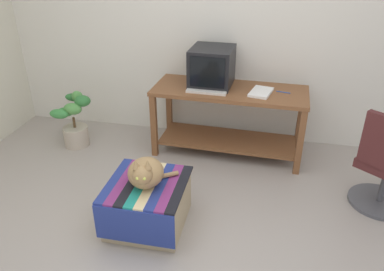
% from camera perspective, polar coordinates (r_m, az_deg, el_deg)
% --- Properties ---
extents(ground_plane, '(14.00, 14.00, 0.00)m').
position_cam_1_polar(ground_plane, '(2.96, -3.63, -17.18)').
color(ground_plane, '#9E9389').
extents(back_wall, '(8.00, 0.10, 2.60)m').
position_cam_1_polar(back_wall, '(4.18, 3.50, 16.83)').
color(back_wall, silver).
rests_on(back_wall, ground_plane).
extents(desk, '(1.58, 0.68, 0.72)m').
position_cam_1_polar(desk, '(3.96, 5.59, 3.91)').
color(desk, brown).
rests_on(desk, ground_plane).
extents(tv_monitor, '(0.44, 0.49, 0.39)m').
position_cam_1_polar(tv_monitor, '(3.93, 3.02, 10.30)').
color(tv_monitor, black).
rests_on(tv_monitor, desk).
extents(keyboard, '(0.41, 0.17, 0.02)m').
position_cam_1_polar(keyboard, '(3.78, 2.27, 6.76)').
color(keyboard, beige).
rests_on(keyboard, desk).
extents(book, '(0.25, 0.33, 0.03)m').
position_cam_1_polar(book, '(3.80, 10.36, 6.46)').
color(book, white).
rests_on(book, desk).
extents(ottoman_with_blanket, '(0.61, 0.65, 0.39)m').
position_cam_1_polar(ottoman_with_blanket, '(3.09, -6.70, -10.16)').
color(ottoman_with_blanket, tan).
rests_on(ottoman_with_blanket, ground_plane).
extents(cat, '(0.38, 0.39, 0.29)m').
position_cam_1_polar(cat, '(2.89, -7.03, -5.60)').
color(cat, '#9E7A4C').
rests_on(cat, ottoman_with_blanket).
extents(potted_plant, '(0.41, 0.38, 0.61)m').
position_cam_1_polar(potted_plant, '(4.35, -17.33, 1.94)').
color(potted_plant, '#B7A893').
rests_on(potted_plant, ground_plane).
extents(pen, '(0.14, 0.04, 0.01)m').
position_cam_1_polar(pen, '(3.87, 13.62, 6.38)').
color(pen, '#2351B2').
rests_on(pen, desk).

